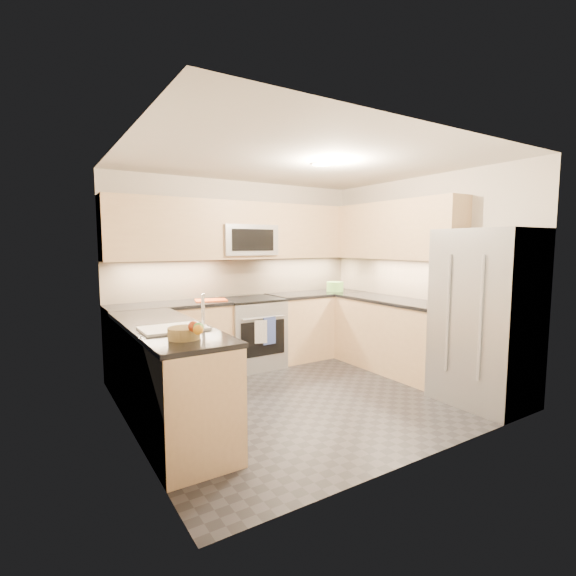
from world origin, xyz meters
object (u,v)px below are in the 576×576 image
object	(u,v)px
microwave	(246,240)
refrigerator	(486,317)
fruit_basket	(184,333)
cutting_board	(211,300)
utensil_bowl	(335,287)
gas_range	(251,333)

from	to	relation	value
microwave	refrigerator	size ratio (longest dim) A/B	0.42
microwave	refrigerator	distance (m)	3.04
microwave	fruit_basket	bearing A→B (deg)	-127.08
fruit_basket	cutting_board	bearing A→B (deg)	62.98
fruit_basket	utensil_bowl	bearing A→B (deg)	32.68
refrigerator	microwave	bearing A→B (deg)	119.62
cutting_board	fruit_basket	world-z (taller)	fruit_basket
microwave	gas_range	bearing A→B (deg)	-90.00
microwave	fruit_basket	world-z (taller)	microwave
gas_range	microwave	bearing A→B (deg)	90.00
cutting_board	fruit_basket	size ratio (longest dim) A/B	1.61
microwave	utensil_bowl	distance (m)	1.57
gas_range	microwave	size ratio (longest dim) A/B	1.20
refrigerator	utensil_bowl	world-z (taller)	refrigerator
microwave	fruit_basket	xyz separation A→B (m)	(-1.53, -2.03, -0.72)
utensil_bowl	fruit_basket	distance (m)	3.49
refrigerator	utensil_bowl	xyz separation A→B (m)	(-0.05, 2.40, 0.11)
gas_range	utensil_bowl	xyz separation A→B (m)	(1.40, -0.02, 0.56)
gas_range	microwave	xyz separation A→B (m)	(0.00, 0.12, 1.24)
gas_range	utensil_bowl	bearing A→B (deg)	-0.88
gas_range	fruit_basket	xyz separation A→B (m)	(-1.53, -1.91, 0.53)
gas_range	cutting_board	bearing A→B (deg)	179.75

